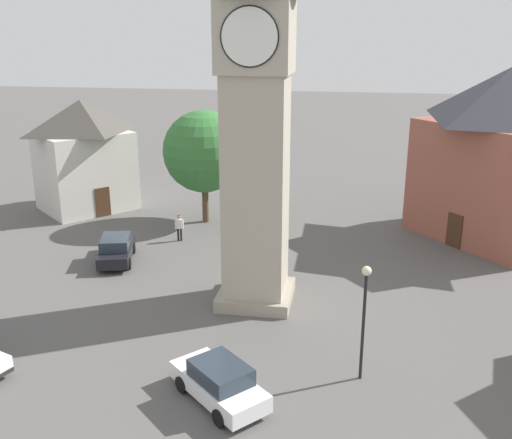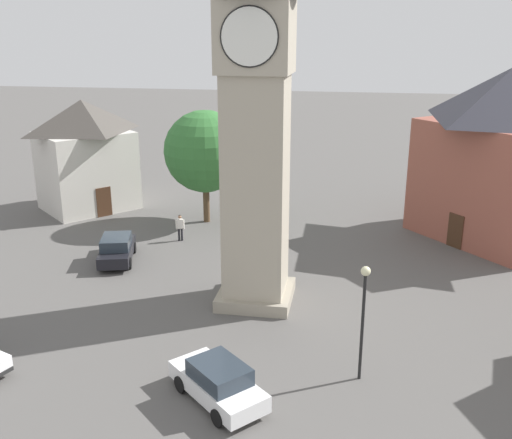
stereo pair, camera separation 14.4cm
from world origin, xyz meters
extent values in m
plane|color=#565451|center=(0.00, 0.00, 0.00)|extent=(200.00, 200.00, 0.00)
cube|color=gray|center=(0.00, 0.00, 0.30)|extent=(3.52, 3.52, 0.60)
cube|color=#ADA38E|center=(0.00, 0.00, 5.75)|extent=(2.81, 2.81, 10.30)
cube|color=#ADA38E|center=(0.00, 0.00, 12.44)|extent=(3.15, 3.15, 3.10)
cylinder|color=white|center=(0.00, 1.61, 12.44)|extent=(2.36, 0.04, 2.36)
torus|color=black|center=(0.00, 1.62, 12.44)|extent=(2.42, 0.06, 2.42)
cube|color=black|center=(0.00, 1.65, 12.70)|extent=(0.05, 0.02, 0.66)
cube|color=black|center=(0.35, 1.65, 12.44)|extent=(0.90, 0.02, 0.04)
cylinder|color=white|center=(0.00, -1.61, 12.44)|extent=(2.36, 0.04, 2.36)
torus|color=black|center=(0.00, -1.62, 12.44)|extent=(2.42, 0.06, 2.42)
cube|color=white|center=(0.03, -8.29, 0.59)|extent=(4.16, 4.04, 0.64)
cube|color=#28333D|center=(0.14, -8.39, 1.21)|extent=(2.60, 2.57, 0.64)
cylinder|color=black|center=(-1.41, -8.04, 0.32)|extent=(0.62, 0.60, 0.64)
cylinder|color=black|center=(-0.32, -6.87, 0.32)|extent=(0.62, 0.60, 0.64)
cylinder|color=black|center=(0.39, -9.71, 0.32)|extent=(0.62, 0.60, 0.64)
cylinder|color=black|center=(1.48, -8.54, 0.32)|extent=(0.62, 0.60, 0.64)
cube|color=black|center=(-1.45, -6.91, 0.37)|extent=(1.22, 1.30, 0.16)
cube|color=black|center=(-8.72, 3.69, 0.59)|extent=(2.71, 4.40, 0.64)
cube|color=#28333D|center=(-8.69, 3.54, 1.21)|extent=(2.05, 2.43, 0.64)
cylinder|color=black|center=(-9.82, 4.67, 0.32)|extent=(0.38, 0.68, 0.64)
cylinder|color=black|center=(-8.27, 5.08, 0.32)|extent=(0.38, 0.68, 0.64)
cylinder|color=black|center=(-9.18, 2.29, 0.32)|extent=(0.38, 0.68, 0.64)
cylinder|color=black|center=(-7.63, 2.71, 0.32)|extent=(0.38, 0.68, 0.64)
cube|color=black|center=(-9.25, 5.64, 0.37)|extent=(1.64, 0.55, 0.16)
cylinder|color=black|center=(-6.05, 7.61, 0.41)|extent=(0.13, 0.13, 0.82)
cylinder|color=black|center=(-6.23, 7.57, 0.41)|extent=(0.13, 0.13, 0.82)
cube|color=white|center=(-6.14, 7.59, 1.12)|extent=(0.40, 0.30, 0.60)
cylinder|color=white|center=(-5.91, 7.64, 1.07)|extent=(0.09, 0.09, 0.60)
cylinder|color=white|center=(-6.37, 7.53, 1.07)|extent=(0.09, 0.09, 0.60)
sphere|color=#9E7051|center=(-6.14, 7.59, 1.57)|extent=(0.22, 0.22, 0.22)
sphere|color=black|center=(-6.14, 7.60, 1.59)|extent=(0.20, 0.20, 0.20)
cylinder|color=brown|center=(-5.47, 11.61, 1.50)|extent=(0.44, 0.44, 3.01)
sphere|color=#337033|center=(-5.47, 11.61, 4.93)|extent=(5.50, 5.50, 5.50)
cube|color=beige|center=(-14.84, 13.26, 2.84)|extent=(7.82, 7.89, 5.67)
pyramid|color=#47423D|center=(-14.84, 13.26, 6.82)|extent=(8.21, 8.28, 2.29)
cube|color=#422819|center=(-12.93, 11.55, 1.05)|extent=(0.79, 0.87, 2.10)
cube|color=#995142|center=(13.47, 11.72, 3.67)|extent=(11.26, 11.39, 7.35)
pyramid|color=#383842|center=(13.47, 11.72, 9.00)|extent=(11.82, 11.96, 3.31)
cube|color=#422819|center=(10.68, 9.29, 1.05)|extent=(0.78, 0.88, 2.10)
cylinder|color=black|center=(5.06, -6.04, 2.14)|extent=(0.12, 0.12, 4.28)
sphere|color=beige|center=(5.06, -6.04, 4.46)|extent=(0.36, 0.36, 0.36)
camera|label=1|loc=(4.35, -25.99, 12.80)|focal=41.30mm
camera|label=2|loc=(4.49, -25.97, 12.80)|focal=41.30mm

